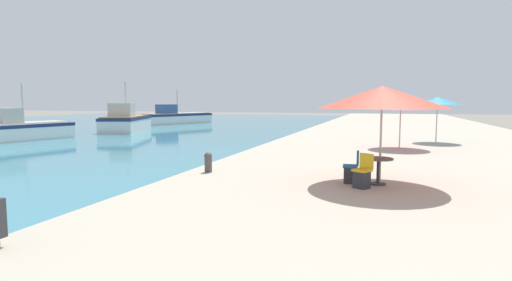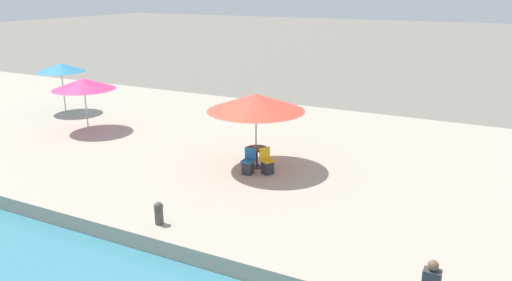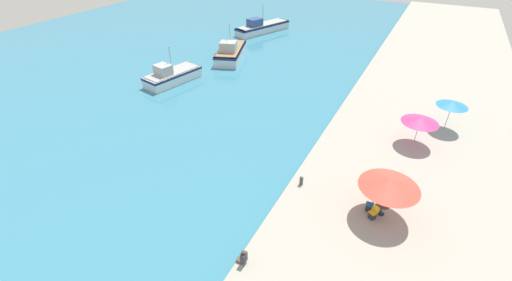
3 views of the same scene
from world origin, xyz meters
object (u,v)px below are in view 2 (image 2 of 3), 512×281
Objects in this scene: cafe_chair_left at (248,165)px; cafe_chair_right at (267,165)px; cafe_umbrella_striped at (61,68)px; cafe_umbrella_white at (84,84)px; cafe_table at (257,153)px; cafe_umbrella_pink at (256,102)px; mooring_bollard at (159,212)px.

cafe_chair_right is at bearing -152.52° from cafe_chair_left.
cafe_umbrella_striped is 13.97m from cafe_chair_right.
cafe_table is at bearing -95.35° from cafe_umbrella_white.
cafe_chair_right is (-0.43, -0.67, -2.08)m from cafe_umbrella_pink.
cafe_umbrella_white is 9.34m from cafe_table.
cafe_umbrella_white is 3.06× the size of cafe_chair_left.
cafe_umbrella_pink is at bearing -90.70° from cafe_chair_right.
mooring_bollard is at bearing 21.53° from cafe_chair_right.
mooring_bollard is at bearing -123.23° from cafe_umbrella_striped.
cafe_umbrella_striped reaches higher than cafe_chair_left.
cafe_umbrella_pink is 2.23m from cafe_chair_right.
mooring_bollard is at bearing -124.79° from cafe_umbrella_white.
cafe_umbrella_pink is at bearing -102.60° from cafe_umbrella_striped.
cafe_table is at bearing -90.00° from cafe_chair_left.
cafe_umbrella_pink is 13.08m from cafe_umbrella_striped.
cafe_umbrella_striped is 3.89× the size of mooring_bollard.
cafe_table is at bearing -3.51° from mooring_bollard.
cafe_table reaches higher than mooring_bollard.
mooring_bollard is at bearing 177.10° from cafe_umbrella_pink.
cafe_umbrella_striped is at bearing 77.26° from cafe_table.
cafe_umbrella_white is at bearing -64.91° from cafe_chair_right.
cafe_chair_left is (-0.72, -0.03, -0.21)m from cafe_table.
cafe_chair_right is (-0.39, -0.61, -0.21)m from cafe_table.
cafe_chair_left is (-3.62, -12.85, -2.00)m from cafe_umbrella_striped.
cafe_chair_right is (-1.24, -9.77, -1.82)m from cafe_umbrella_white.
cafe_umbrella_pink is at bearing -2.90° from mooring_bollard.
cafe_umbrella_pink is 3.83× the size of cafe_chair_left.
cafe_umbrella_white reaches higher than cafe_table.
cafe_umbrella_striped reaches higher than cafe_table.
cafe_table is 1.22× the size of mooring_bollard.
cafe_umbrella_pink is at bearing -86.14° from cafe_chair_left.
mooring_bollard is at bearing 176.49° from cafe_table.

